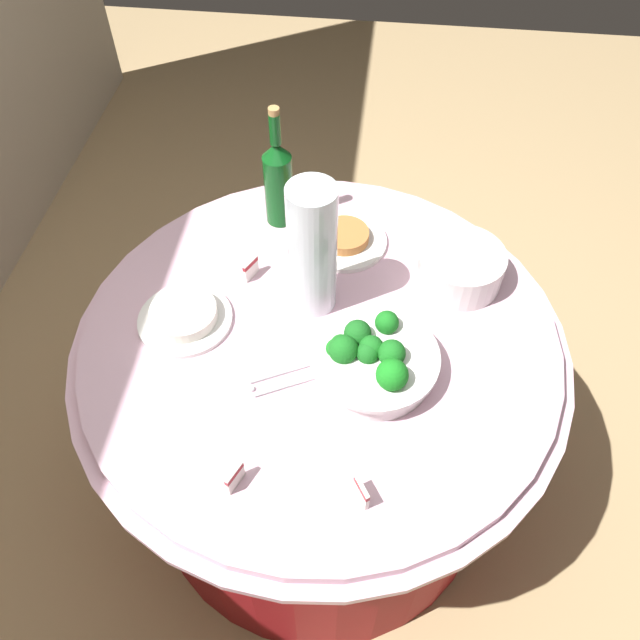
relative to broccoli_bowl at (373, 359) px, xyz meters
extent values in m
plane|color=tan|center=(0.09, 0.12, -0.78)|extent=(6.00, 6.00, 0.00)
cylinder|color=maroon|center=(0.09, 0.12, -0.44)|extent=(1.01, 1.01, 0.69)
cylinder|color=#E0B2C6|center=(0.09, 0.12, -0.08)|extent=(1.16, 1.16, 0.02)
cylinder|color=#E0B2C6|center=(0.09, 0.12, -0.06)|extent=(1.10, 1.10, 0.03)
cylinder|color=white|center=(0.00, 0.00, -0.02)|extent=(0.26, 0.26, 0.05)
cylinder|color=white|center=(0.00, 0.00, 0.01)|extent=(0.28, 0.28, 0.01)
sphere|color=#196C1E|center=(-0.01, -0.04, 0.04)|extent=(0.06, 0.06, 0.06)
sphere|color=#19651E|center=(-0.01, 0.01, 0.03)|extent=(0.05, 0.05, 0.05)
sphere|color=#19621E|center=(0.04, 0.04, 0.03)|extent=(0.06, 0.06, 0.06)
sphere|color=#19731E|center=(0.08, -0.02, 0.03)|extent=(0.05, 0.05, 0.05)
sphere|color=#19791E|center=(0.00, 0.08, 0.02)|extent=(0.04, 0.04, 0.04)
sphere|color=#19811E|center=(0.01, 0.07, 0.02)|extent=(0.05, 0.05, 0.05)
sphere|color=#19691E|center=(0.01, 0.01, 0.03)|extent=(0.05, 0.05, 0.05)
sphere|color=#196B1E|center=(0.00, 0.06, 0.03)|extent=(0.06, 0.06, 0.06)
sphere|color=#19821E|center=(-0.06, -0.04, 0.04)|extent=(0.07, 0.07, 0.07)
cylinder|color=white|center=(0.30, -0.19, -0.04)|extent=(0.21, 0.21, 0.01)
cylinder|color=white|center=(0.30, -0.19, -0.03)|extent=(0.21, 0.21, 0.01)
cylinder|color=white|center=(0.30, -0.19, -0.02)|extent=(0.21, 0.21, 0.01)
cylinder|color=white|center=(0.30, -0.19, -0.01)|extent=(0.21, 0.21, 0.01)
cylinder|color=white|center=(0.30, -0.19, 0.00)|extent=(0.21, 0.21, 0.01)
cylinder|color=white|center=(0.30, -0.19, 0.01)|extent=(0.21, 0.21, 0.01)
cylinder|color=white|center=(0.30, -0.19, 0.02)|extent=(0.21, 0.21, 0.01)
cylinder|color=white|center=(0.30, -0.19, 0.03)|extent=(0.21, 0.21, 0.01)
cylinder|color=white|center=(0.30, -0.19, 0.04)|extent=(0.21, 0.21, 0.01)
cylinder|color=#0D4B17|center=(0.46, 0.28, 0.06)|extent=(0.07, 0.07, 0.20)
cone|color=#0D4B17|center=(0.46, 0.28, 0.18)|extent=(0.07, 0.07, 0.04)
cylinder|color=#0D4B17|center=(0.46, 0.28, 0.24)|extent=(0.03, 0.03, 0.08)
cylinder|color=#B2844C|center=(0.46, 0.28, 0.28)|extent=(0.03, 0.03, 0.02)
cylinder|color=silver|center=(0.19, 0.15, 0.13)|extent=(0.11, 0.11, 0.34)
sphere|color=#E5B26B|center=(0.21, 0.15, 0.00)|extent=(0.06, 0.06, 0.06)
sphere|color=#E5B26B|center=(0.18, 0.17, 0.00)|extent=(0.06, 0.06, 0.06)
sphere|color=#E5B26B|center=(0.18, 0.13, 0.00)|extent=(0.06, 0.06, 0.06)
sphere|color=#72C64C|center=(0.20, 0.16, 0.05)|extent=(0.06, 0.06, 0.06)
sphere|color=#72C64C|center=(0.17, 0.16, 0.05)|extent=(0.06, 0.06, 0.06)
sphere|color=#72C64C|center=(0.19, 0.13, 0.05)|extent=(0.06, 0.06, 0.06)
sphere|color=red|center=(0.19, 0.17, 0.10)|extent=(0.06, 0.06, 0.06)
sphere|color=red|center=(0.17, 0.15, 0.10)|extent=(0.06, 0.06, 0.06)
sphere|color=red|center=(0.20, 0.14, 0.10)|extent=(0.06, 0.06, 0.06)
sphere|color=#E5B26B|center=(0.18, 0.17, 0.16)|extent=(0.06, 0.06, 0.06)
sphere|color=#E5B26B|center=(0.17, 0.14, 0.16)|extent=(0.06, 0.06, 0.06)
sphere|color=#E5B26B|center=(0.21, 0.15, 0.16)|extent=(0.06, 0.06, 0.06)
sphere|color=#72C64C|center=(0.17, 0.17, 0.21)|extent=(0.06, 0.06, 0.06)
sphere|color=#72C64C|center=(0.18, 0.13, 0.21)|extent=(0.06, 0.06, 0.06)
sphere|color=#72C64C|center=(0.21, 0.16, 0.21)|extent=(0.06, 0.06, 0.06)
cylinder|color=silver|center=(-0.03, 0.19, -0.04)|extent=(0.08, 0.15, 0.01)
cylinder|color=silver|center=(-0.06, 0.17, -0.04)|extent=(0.08, 0.15, 0.01)
sphere|color=silver|center=(-0.08, 0.25, -0.04)|extent=(0.01, 0.01, 0.01)
cylinder|color=white|center=(0.39, 0.10, -0.04)|extent=(0.22, 0.22, 0.01)
cylinder|color=#B77038|center=(0.39, 0.10, -0.02)|extent=(0.13, 0.13, 0.03)
cylinder|color=white|center=(0.09, 0.44, -0.04)|extent=(0.22, 0.22, 0.01)
cylinder|color=white|center=(0.09, 0.44, -0.02)|extent=(0.15, 0.15, 0.03)
cube|color=white|center=(-0.30, 0.00, -0.02)|extent=(0.05, 0.03, 0.05)
cube|color=maroon|center=(-0.30, 0.00, 0.00)|extent=(0.05, 0.03, 0.01)
cube|color=white|center=(0.25, 0.31, -0.02)|extent=(0.05, 0.03, 0.05)
cube|color=maroon|center=(0.25, 0.31, 0.00)|extent=(0.05, 0.03, 0.01)
cube|color=white|center=(-0.30, 0.24, -0.02)|extent=(0.05, 0.03, 0.05)
cube|color=maroon|center=(-0.30, 0.24, 0.00)|extent=(0.05, 0.03, 0.01)
camera|label=1|loc=(-0.80, 0.02, 1.12)|focal=35.96mm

